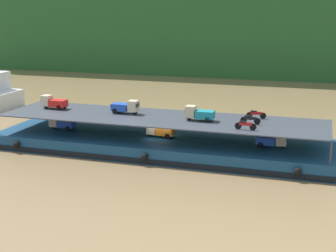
{
  "coord_description": "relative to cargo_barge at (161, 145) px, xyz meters",
  "views": [
    {
      "loc": [
        14.74,
        -43.91,
        13.9
      ],
      "look_at": [
        0.77,
        0.0,
        2.7
      ],
      "focal_mm": 52.14,
      "sensor_mm": 36.0,
      "label": 1
    }
  ],
  "objects": [
    {
      "name": "mini_truck_lower_mid",
      "position": [
        10.8,
        -0.26,
        1.44
      ],
      "size": [
        2.75,
        1.21,
        1.38
      ],
      "color": "#1E47B7",
      "rests_on": "cargo_barge"
    },
    {
      "name": "cargo_barge",
      "position": [
        0.0,
        0.0,
        0.0
      ],
      "size": [
        33.45,
        9.26,
        1.5
      ],
      "color": "navy",
      "rests_on": "ground"
    },
    {
      "name": "motorcycle_upper_centre",
      "position": [
        8.71,
        0.02,
        3.18
      ],
      "size": [
        1.89,
        0.55,
        0.87
      ],
      "color": "black",
      "rests_on": "cargo_rack"
    },
    {
      "name": "mini_truck_upper_mid",
      "position": [
        -3.92,
        0.7,
        3.44
      ],
      "size": [
        2.79,
        1.29,
        1.38
      ],
      "color": "#1E47B7",
      "rests_on": "cargo_rack"
    },
    {
      "name": "mini_truck_upper_stern",
      "position": [
        -12.11,
        0.65,
        3.44
      ],
      "size": [
        2.79,
        1.28,
        1.38
      ],
      "color": "red",
      "rests_on": "cargo_rack"
    },
    {
      "name": "mini_truck_lower_aft",
      "position": [
        -0.08,
        0.11,
        1.44
      ],
      "size": [
        2.77,
        1.25,
        1.38
      ],
      "color": "orange",
      "rests_on": "cargo_barge"
    },
    {
      "name": "motorcycle_upper_stbd",
      "position": [
        8.91,
        2.4,
        3.18
      ],
      "size": [
        1.9,
        0.55,
        0.87
      ],
      "color": "black",
      "rests_on": "cargo_rack"
    },
    {
      "name": "mini_truck_upper_fore",
      "position": [
        3.93,
        -0.17,
        3.44
      ],
      "size": [
        2.74,
        1.2,
        1.38
      ],
      "color": "teal",
      "rests_on": "cargo_rack"
    },
    {
      "name": "motorcycle_upper_port",
      "position": [
        8.63,
        -2.36,
        3.18
      ],
      "size": [
        1.9,
        0.55,
        0.87
      ],
      "color": "black",
      "rests_on": "cargo_rack"
    },
    {
      "name": "cargo_rack",
      "position": [
        0.0,
        0.02,
        2.69
      ],
      "size": [
        31.85,
        7.94,
        2.0
      ],
      "color": "#383D47",
      "rests_on": "cargo_barge"
    },
    {
      "name": "mini_truck_lower_stern",
      "position": [
        -10.85,
        -0.04,
        1.44
      ],
      "size": [
        2.75,
        1.22,
        1.38
      ],
      "color": "#1E47B7",
      "rests_on": "cargo_barge"
    },
    {
      "name": "ground_plane",
      "position": [
        0.0,
        0.02,
        -0.75
      ],
      "size": [
        400.0,
        400.0,
        0.0
      ],
      "primitive_type": "plane",
      "color": "olive"
    }
  ]
}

